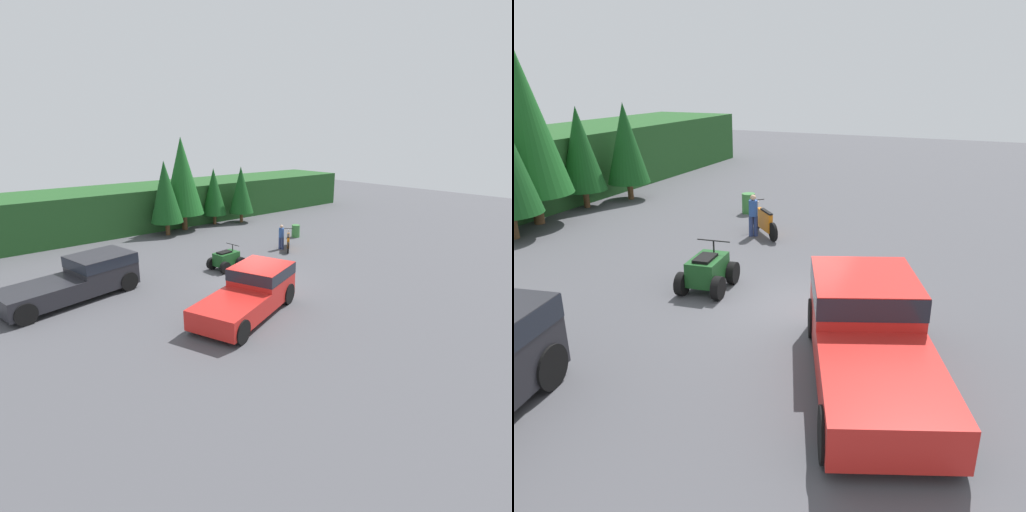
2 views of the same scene
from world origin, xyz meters
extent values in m
plane|color=#4C4C51|center=(0.00, 0.00, 0.00)|extent=(80.00, 80.00, 0.00)
cylinder|color=brown|center=(3.34, 12.47, 0.63)|extent=(0.42, 0.42, 1.25)
cone|color=#19561E|center=(3.34, 12.47, 4.10)|extent=(3.06, 3.06, 5.70)
cylinder|color=brown|center=(6.21, 12.55, 0.41)|extent=(0.27, 0.27, 0.81)
cone|color=#144719|center=(6.21, 12.55, 2.67)|extent=(1.99, 1.99, 3.71)
cylinder|color=brown|center=(8.35, 11.71, 0.41)|extent=(0.28, 0.28, 0.83)
cone|color=#144719|center=(8.35, 11.71, 2.71)|extent=(2.02, 2.02, 3.77)
cube|color=red|center=(-1.41, -2.05, 1.01)|extent=(2.96, 2.86, 1.52)
cube|color=#1E232D|center=(-1.41, -2.05, 1.51)|extent=(2.98, 2.89, 0.49)
cube|color=red|center=(-3.82, -2.98, 0.65)|extent=(3.44, 3.05, 0.80)
cylinder|color=black|center=(-1.23, -0.91, 0.45)|extent=(0.95, 0.59, 0.91)
cylinder|color=black|center=(-0.51, -2.78, 0.45)|extent=(0.95, 0.59, 0.91)
cylinder|color=black|center=(-4.96, -2.35, 0.45)|extent=(0.95, 0.59, 0.91)
cylinder|color=black|center=(-4.24, -4.22, 0.45)|extent=(0.95, 0.59, 0.91)
cylinder|color=black|center=(-5.20, 3.21, 0.45)|extent=(0.95, 0.45, 0.91)
cylinder|color=black|center=(6.15, 3.91, 0.35)|extent=(0.56, 0.56, 0.70)
cylinder|color=black|center=(4.94, 2.70, 0.35)|extent=(0.56, 0.56, 0.70)
cube|color=orange|center=(5.55, 3.31, 0.57)|extent=(1.02, 1.02, 0.73)
cylinder|color=#B7B7BC|center=(6.12, 3.87, 0.77)|extent=(0.25, 0.25, 0.81)
cylinder|color=black|center=(6.12, 3.87, 1.19)|extent=(0.45, 0.45, 0.04)
cube|color=black|center=(5.39, 3.15, 0.97)|extent=(0.76, 0.76, 0.06)
cylinder|color=black|center=(0.72, 3.33, 0.33)|extent=(0.67, 0.29, 0.65)
cylinder|color=black|center=(0.84, 2.27, 0.33)|extent=(0.67, 0.29, 0.65)
cylinder|color=black|center=(-0.44, 3.20, 0.33)|extent=(0.67, 0.29, 0.65)
cylinder|color=black|center=(-0.31, 2.13, 0.33)|extent=(0.67, 0.29, 0.65)
cube|color=#194C1E|center=(0.20, 2.73, 0.59)|extent=(1.42, 0.97, 0.70)
cylinder|color=black|center=(0.69, 2.79, 1.12)|extent=(0.06, 0.06, 0.35)
cylinder|color=black|center=(0.69, 2.79, 1.29)|extent=(0.15, 1.00, 0.04)
cube|color=black|center=(0.06, 2.72, 0.98)|extent=(0.82, 0.56, 0.08)
cylinder|color=navy|center=(5.18, 3.70, 0.40)|extent=(0.23, 0.23, 0.79)
cylinder|color=navy|center=(5.27, 3.54, 0.40)|extent=(0.23, 0.23, 0.79)
cylinder|color=#2D5199|center=(5.23, 3.62, 1.09)|extent=(0.45, 0.45, 0.59)
sphere|color=tan|center=(5.23, 3.62, 1.50)|extent=(0.29, 0.29, 0.21)
cylinder|color=#387A38|center=(8.21, 5.23, 0.44)|extent=(0.58, 0.58, 0.88)
camera|label=1|loc=(-12.05, -14.23, 7.17)|focal=28.00mm
camera|label=2|loc=(-11.20, -4.00, 5.77)|focal=35.00mm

